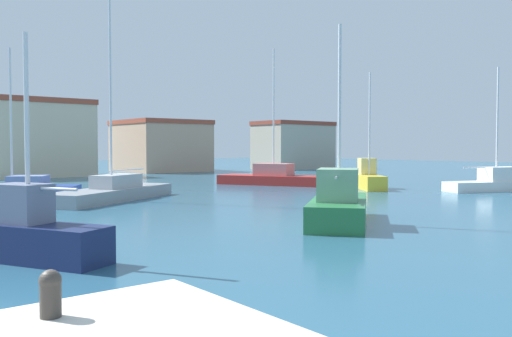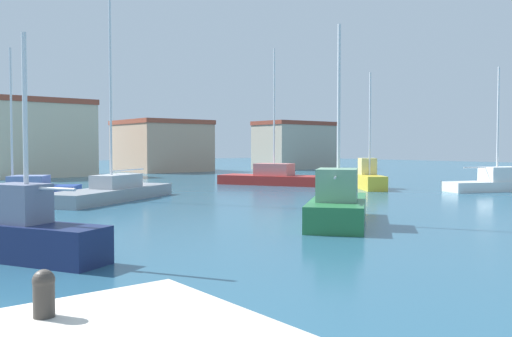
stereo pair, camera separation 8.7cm
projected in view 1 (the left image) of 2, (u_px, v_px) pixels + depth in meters
water at (184, 195)px, 31.56m from camera, size 160.00×160.00×0.00m
mooring_bollard at (50, 292)px, 5.55m from camera, size 0.23×0.23×0.49m
sailboat_blue_outer_mooring at (15, 188)px, 31.27m from camera, size 7.27×5.88×8.53m
sailboat_grey_distant_east at (112, 190)px, 28.70m from camera, size 8.75×6.64×13.68m
sailboat_red_far_left at (274, 177)px, 40.44m from camera, size 6.16×8.52×10.14m
sailboat_green_inner_mooring at (339, 205)px, 20.01m from camera, size 5.89×5.33×7.37m
sailboat_white_center_channel at (498, 182)px, 34.77m from camera, size 7.17×4.37×7.94m
sailboat_yellow_near_pier at (369, 178)px, 36.40m from camera, size 3.63×4.28×7.80m
sailboat_navy_mid_harbor at (27, 233)px, 13.54m from camera, size 3.12×4.50×5.68m
yacht_club at (34, 138)px, 51.45m from camera, size 9.50×7.97×7.30m
warehouse_block at (160, 146)px, 62.81m from camera, size 8.76×9.69×5.87m
waterfront_apartments at (293, 145)px, 69.18m from camera, size 9.66×6.00×6.03m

